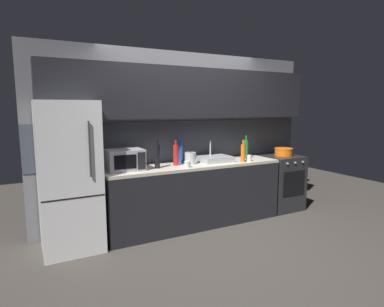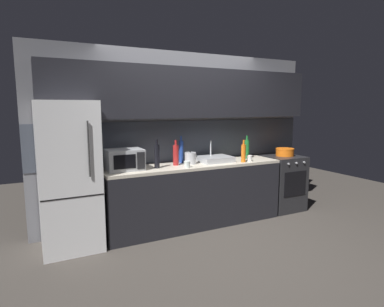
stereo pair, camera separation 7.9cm
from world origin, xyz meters
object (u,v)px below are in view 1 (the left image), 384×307
Objects in this scene: refrigerator at (69,177)px; mug_white at (249,158)px; mug_clear at (187,164)px; wine_bottle_red at (176,155)px; wine_bottle_blue at (181,151)px; kettle at (190,158)px; wine_bottle_orange at (243,153)px; oven_range at (281,182)px; wine_bottle_dark at (157,156)px; microwave at (125,160)px; cooking_pot at (284,152)px; wine_bottle_green at (246,149)px.

mug_white is at bearing -4.00° from refrigerator.
mug_clear is at bearing -178.64° from mug_white.
refrigerator is 1.48m from mug_clear.
refrigerator is 1.41m from wine_bottle_red.
kettle is at bearing -67.97° from wine_bottle_blue.
wine_bottle_orange is (2.39, -0.19, 0.15)m from refrigerator.
refrigerator is 3.36m from oven_range.
wine_bottle_dark is 4.16× the size of mug_white.
refrigerator is 2.52m from mug_white.
wine_bottle_dark is 1.43m from mug_white.
oven_range is 2.55× the size of wine_bottle_red.
microwave is at bearing -179.36° from wine_bottle_red.
cooking_pot reaches higher than mug_white.
refrigerator reaches higher than wine_bottle_dark.
wine_bottle_blue reaches higher than wine_bottle_green.
microwave is 1.18× the size of wine_bottle_blue.
wine_bottle_dark is at bearing -165.53° from wine_bottle_red.
microwave is at bearing 173.96° from mug_white.
wine_bottle_red is at bearing -177.70° from wine_bottle_green.
wine_bottle_dark is at bearing -175.23° from wine_bottle_green.
microwave is at bearing 179.57° from oven_range.
wine_bottle_green is (2.65, 0.08, 0.16)m from refrigerator.
mug_white is at bearing -167.93° from oven_range.
microwave reaches higher than cooking_pot.
wine_bottle_red reaches higher than wine_bottle_orange.
mug_clear is at bearing -125.48° from kettle.
wine_bottle_dark is at bearing 158.31° from mug_clear.
microwave is 0.42m from wine_bottle_dark.
wine_bottle_red is 1.18× the size of cooking_pot.
wine_bottle_red is at bearing 167.68° from wine_bottle_orange.
wine_bottle_red is (-1.93, 0.03, 0.60)m from oven_range.
wine_bottle_blue is (-1.08, 0.12, 0.01)m from wine_bottle_green.
wine_bottle_orange reaches higher than mug_clear.
kettle is 0.91m from mug_white.
oven_range is 1.78m from kettle.
wine_bottle_orange is 1.01m from wine_bottle_red.
wine_bottle_red is at bearing 169.66° from mug_white.
kettle is at bearing 179.10° from cooking_pot.
wine_bottle_dark is 1.30m from wine_bottle_orange.
wine_bottle_orange is 0.93× the size of wine_bottle_red.
oven_range is at bearing 11.34° from wine_bottle_orange.
refrigerator is 1.63m from kettle.
refrigerator is at bearing -178.92° from wine_bottle_red.
mug_white is at bearing -10.34° from wine_bottle_red.
cooking_pot is at bearing 2.00° from oven_range.
oven_range is at bearing -0.97° from kettle.
wine_bottle_orange reaches higher than oven_range.
refrigerator reaches higher than wine_bottle_blue.
mug_white is (1.83, -0.19, -0.09)m from microwave.
refrigerator is at bearing -178.35° from wine_bottle_green.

